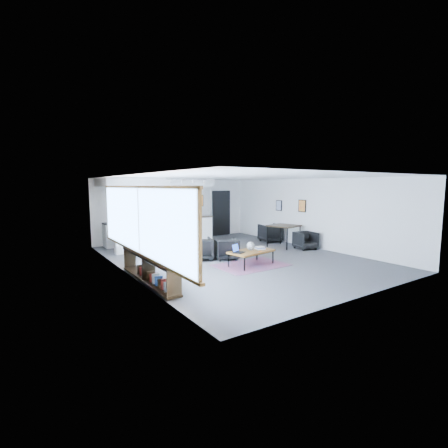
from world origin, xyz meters
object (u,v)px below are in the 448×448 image
laptop (237,250)px  book_stack (260,248)px  armchair_right (226,248)px  dining_chair_far (270,233)px  coffee_table (251,252)px  armchair_left (200,248)px  dining_chair_near (306,241)px  floor_lamp (192,210)px  ceramic_pot (251,246)px  microwave (170,215)px  dining_table (284,227)px

laptop → book_stack: size_ratio=1.42×
book_stack → armchair_right: size_ratio=0.40×
dining_chair_far → coffee_table: bearing=53.4°
book_stack → laptop: bearing=-179.6°
armchair_right → book_stack: bearing=134.5°
armchair_left → laptop: bearing=124.1°
book_stack → dining_chair_near: bearing=15.8°
laptop → coffee_table: bearing=-26.4°
coffee_table → floor_lamp: bearing=92.8°
armchair_right → dining_chair_far: armchair_right is taller
coffee_table → ceramic_pot: bearing=69.5°
laptop → floor_lamp: floor_lamp is taller
armchair_left → dining_chair_far: bearing=-143.5°
dining_chair_near → armchair_left: bearing=-178.5°
coffee_table → microwave: microwave is taller
armchair_right → microwave: bearing=-69.8°
coffee_table → dining_chair_near: bearing=4.6°
laptop → dining_chair_near: bearing=-12.4°
laptop → dining_chair_far: size_ratio=0.60×
ceramic_pot → microwave: microwave is taller
armchair_left → floor_lamp: size_ratio=0.45×
laptop → microwave: bearing=62.2°
coffee_table → armchair_left: 1.73m
armchair_right → coffee_table: bearing=117.2°
coffee_table → ceramic_pot: size_ratio=5.71×
armchair_left → armchair_right: bearing=171.1°
book_stack → microwave: microwave is taller
armchair_right → dining_chair_far: 3.74m
floor_lamp → dining_chair_near: size_ratio=2.81×
armchair_left → armchair_right: 0.84m
armchair_left → microwave: 3.86m
ceramic_pot → book_stack: 0.36m
armchair_right → microwave: (-0.08, 4.13, 0.74)m
ceramic_pot → dining_table: dining_table is taller
ceramic_pot → armchair_right: (-0.16, 1.07, -0.20)m
coffee_table → floor_lamp: (-0.57, 2.55, 1.08)m
book_stack → floor_lamp: (-0.93, 2.53, 1.01)m
dining_table → microwave: microwave is taller
ceramic_pot → microwave: (-0.23, 5.20, 0.54)m
armchair_left → dining_chair_near: (4.09, -0.66, -0.08)m
coffee_table → armchair_right: armchair_right is taller
armchair_left → dining_chair_near: size_ratio=1.26×
coffee_table → armchair_right: 1.10m
armchair_right → microwave: size_ratio=1.40×
dining_chair_near → book_stack: bearing=-153.6°
floor_lamp → dining_table: 3.63m
book_stack → dining_table: bearing=32.5°
ceramic_pot → book_stack: ceramic_pot is taller
laptop → armchair_right: 1.14m
ceramic_pot → book_stack: (0.35, -0.00, -0.09)m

